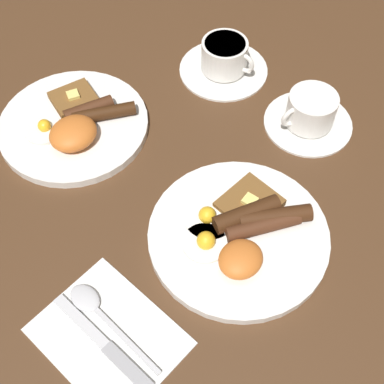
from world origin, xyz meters
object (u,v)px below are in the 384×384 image
object	(u,v)px
breakfast_plate_near	(240,233)
spoon	(94,307)
breakfast_plate_far	(75,124)
teacup_near	(310,114)
knife	(107,347)
teacup_far	(224,60)

from	to	relation	value
breakfast_plate_near	spoon	xyz separation A→B (m)	(-0.23, 0.07, -0.01)
breakfast_plate_far	teacup_near	world-z (taller)	teacup_near
knife	breakfast_plate_near	bearing A→B (deg)	-94.70
breakfast_plate_near	breakfast_plate_far	size ratio (longest dim) A/B	1.05
teacup_far	spoon	xyz separation A→B (m)	(-0.48, -0.19, -0.02)
breakfast_plate_far	knife	distance (m)	0.40
breakfast_plate_far	knife	bearing A→B (deg)	-122.72
teacup_far	spoon	distance (m)	0.52
breakfast_plate_far	teacup_near	xyz separation A→B (m)	(0.29, -0.28, 0.01)
breakfast_plate_near	teacup_far	bearing A→B (deg)	46.06
breakfast_plate_near	spoon	bearing A→B (deg)	163.17
teacup_near	teacup_far	bearing A→B (deg)	90.56
breakfast_plate_near	breakfast_plate_far	distance (m)	0.35
breakfast_plate_far	teacup_far	bearing A→B (deg)	-16.30
breakfast_plate_near	spoon	world-z (taller)	breakfast_plate_near
breakfast_plate_far	spoon	bearing A→B (deg)	-124.41
teacup_near	breakfast_plate_near	bearing A→B (deg)	-165.42
teacup_far	breakfast_plate_near	bearing A→B (deg)	-133.94
breakfast_plate_far	teacup_near	distance (m)	0.40
teacup_near	spoon	world-z (taller)	teacup_near
breakfast_plate_far	spoon	size ratio (longest dim) A/B	1.49
teacup_far	breakfast_plate_far	bearing A→B (deg)	163.70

